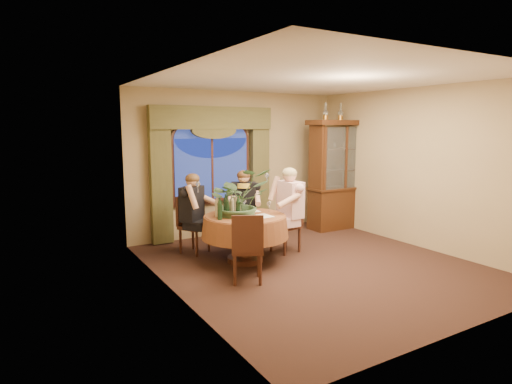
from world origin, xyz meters
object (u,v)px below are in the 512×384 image
chair_right (285,224)px  chair_back_right (244,219)px  chair_front_left (247,247)px  person_scarf (244,208)px  wine_bottle_0 (220,209)px  wine_bottle_4 (227,207)px  oil_lamp_left (326,111)px  dining_table (245,238)px  chair_back (194,225)px  person_pink (290,211)px  person_back (192,215)px  wine_bottle_5 (217,206)px  olive_bowl (250,214)px  oil_lamp_center (341,112)px  wine_bottle_3 (232,205)px  centerpiece_plant (238,175)px  oil_lamp_right (355,112)px  china_cabinet (339,175)px  stoneware_vase (236,205)px

chair_right → chair_back_right: size_ratio=1.00×
chair_front_left → person_scarf: (0.82, 1.58, 0.20)m
wine_bottle_0 → wine_bottle_4: size_ratio=1.00×
oil_lamp_left → wine_bottle_4: (-2.74, -1.03, -1.51)m
chair_back_right → wine_bottle_0: wine_bottle_0 is taller
chair_back_right → chair_front_left: (-0.86, -1.65, 0.00)m
dining_table → oil_lamp_left: 3.35m
chair_back → person_pink: size_ratio=0.66×
person_back → wine_bottle_5: 0.70m
chair_front_left → olive_bowl: chair_front_left is taller
oil_lamp_center → wine_bottle_3: size_ratio=1.03×
chair_back → oil_lamp_center: bearing=153.0°
dining_table → centerpiece_plant: (-0.07, 0.09, 0.99)m
oil_lamp_left → oil_lamp_right: (0.78, 0.00, 0.00)m
person_back → wine_bottle_3: (0.38, -0.68, 0.23)m
oil_lamp_left → person_back: bearing=-174.3°
oil_lamp_center → olive_bowl: (-2.79, -1.13, -1.65)m
wine_bottle_5 → person_scarf: bearing=39.7°
dining_table → china_cabinet: size_ratio=0.61×
wine_bottle_4 → wine_bottle_0: bearing=-149.5°
oil_lamp_right → olive_bowl: 3.76m
oil_lamp_left → olive_bowl: 3.12m
oil_lamp_center → chair_back: (-3.32, -0.18, -1.94)m
china_cabinet → oil_lamp_center: oil_lamp_center is taller
person_back → centerpiece_plant: bearing=90.2°
dining_table → stoneware_vase: stoneware_vase is taller
chair_back → person_scarf: bearing=146.4°
oil_lamp_center → chair_back_right: (-2.37, -0.17, -1.94)m
wine_bottle_0 → wine_bottle_5: bearing=75.8°
olive_bowl → wine_bottle_0: wine_bottle_0 is taller
olive_bowl → dining_table: bearing=113.4°
wine_bottle_0 → chair_back_right: bearing=45.8°
china_cabinet → centerpiece_plant: (-2.90, -0.95, 0.24)m
chair_back → wine_bottle_3: bearing=80.3°
chair_back → chair_back_right: bearing=150.8°
oil_lamp_left → person_scarf: size_ratio=0.25×
chair_right → olive_bowl: (-0.81, -0.21, 0.29)m
chair_back_right → chair_back: bearing=28.8°
person_scarf → oil_lamp_left: bearing=-145.6°
person_pink → person_scarf: size_ratio=1.06×
oil_lamp_right → person_scarf: (-2.80, -0.24, -1.74)m
oil_lamp_left → oil_lamp_center: (0.39, 0.00, 0.00)m
dining_table → centerpiece_plant: size_ratio=1.27×
stoneware_vase → wine_bottle_3: bearing=-144.8°
oil_lamp_center → wine_bottle_4: oil_lamp_center is taller
centerpiece_plant → oil_lamp_center: bearing=18.1°
oil_lamp_center → stoneware_vase: bearing=-162.9°
oil_lamp_right → wine_bottle_5: size_ratio=1.03×
china_cabinet → wine_bottle_5: bearing=-163.8°
chair_back_right → person_back: person_back is taller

